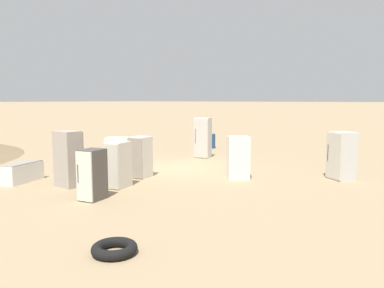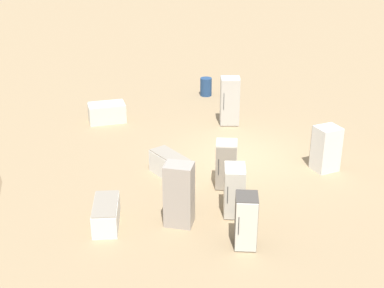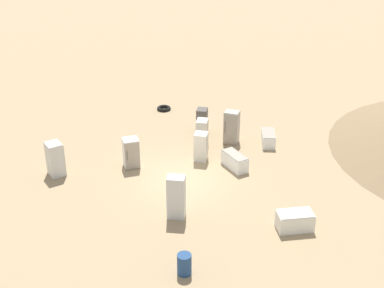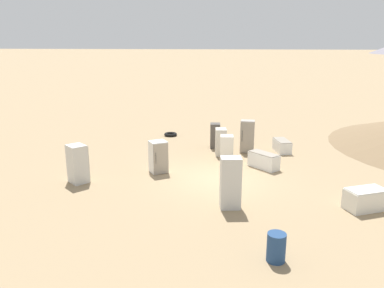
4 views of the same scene
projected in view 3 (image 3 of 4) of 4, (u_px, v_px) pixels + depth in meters
ground_plane at (183, 179)px, 25.38m from camera, size 1000.00×1000.00×0.00m
discarded_fridge_0 at (176, 197)px, 22.21m from camera, size 0.76×0.86×1.93m
discarded_fridge_1 at (201, 146)px, 26.85m from camera, size 0.79×0.73×1.48m
discarded_fridge_2 at (231, 127)px, 28.53m from camera, size 0.67×0.77×1.80m
discarded_fridge_3 at (202, 121)px, 29.73m from camera, size 0.78×0.67×1.43m
discarded_fridge_4 at (55, 159)px, 25.45m from camera, size 1.02×1.04×1.68m
discarded_fridge_5 at (202, 133)px, 28.32m from camera, size 0.89×0.71×1.46m
discarded_fridge_6 at (131, 153)px, 26.20m from camera, size 1.02×1.02×1.50m
discarded_fridge_7 at (235, 161)px, 26.23m from camera, size 1.45×1.60×0.76m
discarded_fridge_8 at (268, 138)px, 28.62m from camera, size 1.61×1.09×0.67m
discarded_fridge_9 at (295, 221)px, 21.66m from camera, size 1.42×1.65×0.78m
scrap_tire at (164, 108)px, 32.91m from camera, size 0.84×0.84×0.19m
rusty_barrel at (184, 264)px, 19.20m from camera, size 0.52×0.52×0.83m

